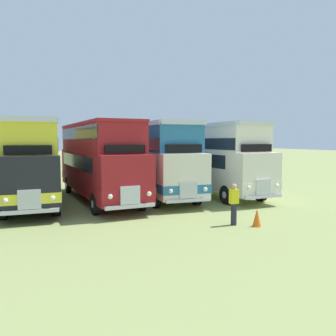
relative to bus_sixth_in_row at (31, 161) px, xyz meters
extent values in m
cube|color=black|center=(0.00, -0.12, -0.66)|extent=(2.76, 10.08, 2.30)
cube|color=yellow|center=(0.00, -0.12, -1.26)|extent=(2.80, 10.13, 0.44)
cube|color=#19232D|center=(0.01, 0.28, -0.06)|extent=(2.73, 7.69, 0.76)
cube|color=#19232D|center=(-0.13, -5.07, -0.01)|extent=(2.20, 0.16, 0.90)
cube|color=silver|center=(-0.14, -5.18, -1.26)|extent=(0.90, 0.14, 0.80)
cube|color=silver|center=(-0.14, -5.21, -1.76)|extent=(2.30, 0.20, 0.16)
sphere|color=#EAEACC|center=(0.76, -5.21, -1.26)|extent=(0.22, 0.22, 0.22)
sphere|color=#EAEACC|center=(-1.04, -5.16, -1.26)|extent=(0.22, 0.22, 0.22)
cube|color=yellow|center=(0.00, 0.13, 1.24)|extent=(2.64, 9.18, 1.50)
cube|color=silver|center=(-0.12, -4.63, 2.04)|extent=(2.40, 0.16, 0.24)
cube|color=silver|center=(0.11, 4.19, 2.04)|extent=(2.40, 0.16, 0.24)
cube|color=silver|center=(1.20, 0.10, 2.04)|extent=(0.34, 9.12, 0.24)
cube|color=silver|center=(-1.20, 0.17, 2.04)|extent=(0.34, 9.12, 0.24)
cube|color=#19232D|center=(0.00, 0.13, 0.94)|extent=(2.67, 9.08, 0.64)
cube|color=black|center=(-0.12, -4.58, 0.74)|extent=(1.90, 0.17, 0.40)
cylinder|color=black|center=(1.06, -3.56, -1.84)|extent=(0.31, 1.05, 1.04)
cylinder|color=silver|center=(1.21, -3.56, -1.84)|extent=(0.03, 0.36, 0.36)
cylinder|color=black|center=(-1.24, -3.50, -1.84)|extent=(0.31, 1.05, 1.04)
cylinder|color=black|center=(1.23, 3.06, -1.84)|extent=(0.31, 1.05, 1.04)
cylinder|color=silver|center=(1.38, 3.06, -1.84)|extent=(0.03, 0.36, 0.36)
cylinder|color=black|center=(-1.07, 3.12, -1.84)|extent=(0.31, 1.05, 1.04)
cylinder|color=silver|center=(-1.22, 3.13, -1.84)|extent=(0.03, 0.36, 0.36)
cube|color=maroon|center=(3.65, -0.09, -0.66)|extent=(3.15, 11.18, 2.30)
cube|color=maroon|center=(3.65, -0.09, -1.26)|extent=(3.19, 11.22, 0.44)
cube|color=#19232D|center=(3.62, 0.31, -0.06)|extent=(3.04, 8.78, 0.76)
cube|color=#19232D|center=(3.97, -5.54, -0.01)|extent=(2.20, 0.23, 0.90)
cube|color=silver|center=(3.98, -5.65, -1.26)|extent=(0.91, 0.17, 0.80)
cube|color=silver|center=(3.98, -5.68, -1.76)|extent=(2.30, 0.28, 0.16)
sphere|color=#EAEACC|center=(4.88, -5.61, -1.26)|extent=(0.22, 0.22, 0.22)
sphere|color=#EAEACC|center=(3.08, -5.71, -1.26)|extent=(0.22, 0.22, 0.22)
cube|color=maroon|center=(3.63, 0.16, 1.24)|extent=(3.00, 10.27, 1.50)
cube|color=maroon|center=(3.63, 0.16, 2.06)|extent=(3.07, 10.38, 0.14)
cube|color=#19232D|center=(3.63, 0.16, 1.54)|extent=(3.03, 10.17, 0.68)
cube|color=black|center=(3.94, -5.05, 0.74)|extent=(1.90, 0.23, 0.40)
cylinder|color=black|center=(5.03, -3.93, -1.84)|extent=(0.34, 1.05, 1.04)
cylinder|color=silver|center=(5.18, -3.93, -1.84)|extent=(0.04, 0.36, 0.36)
cylinder|color=black|center=(2.73, -4.07, -1.84)|extent=(0.34, 1.05, 1.04)
cylinder|color=silver|center=(2.58, -4.08, -1.84)|extent=(0.04, 0.36, 0.36)
cylinder|color=black|center=(4.57, 3.70, -1.84)|extent=(0.34, 1.05, 1.04)
cylinder|color=silver|center=(4.72, 3.71, -1.84)|extent=(0.04, 0.36, 0.36)
cylinder|color=black|center=(2.28, 3.56, -1.84)|extent=(0.34, 1.05, 1.04)
cylinder|color=silver|center=(2.13, 3.55, -1.84)|extent=(0.04, 0.36, 0.36)
cube|color=silver|center=(7.30, -0.05, -0.66)|extent=(3.07, 10.38, 2.30)
cube|color=teal|center=(7.30, -0.05, -1.26)|extent=(3.11, 10.42, 0.44)
cube|color=#19232D|center=(7.32, 0.34, -0.06)|extent=(2.97, 7.99, 0.76)
cube|color=#19232D|center=(7.01, -5.12, -0.01)|extent=(2.20, 0.22, 0.90)
cube|color=silver|center=(7.01, -5.22, -1.26)|extent=(0.91, 0.17, 0.80)
cube|color=silver|center=(7.00, -5.25, -1.76)|extent=(2.30, 0.27, 0.16)
sphere|color=#EAEACC|center=(7.90, -5.29, -1.26)|extent=(0.22, 0.22, 0.22)
sphere|color=#EAEACC|center=(6.11, -5.18, -1.26)|extent=(0.22, 0.22, 0.22)
cube|color=teal|center=(7.31, 0.19, 1.24)|extent=(2.92, 9.48, 1.50)
cube|color=silver|center=(7.04, -4.68, 2.04)|extent=(2.40, 0.23, 0.24)
cube|color=silver|center=(7.54, 4.37, 2.04)|extent=(2.40, 0.23, 0.24)
cube|color=silver|center=(8.51, 0.13, 2.04)|extent=(0.62, 9.35, 0.24)
cube|color=silver|center=(6.11, 0.26, 2.04)|extent=(0.62, 9.35, 0.24)
cube|color=#19232D|center=(7.31, 0.19, 0.94)|extent=(2.95, 9.38, 0.64)
cube|color=black|center=(7.04, -4.63, 0.74)|extent=(1.90, 0.23, 0.40)
cylinder|color=black|center=(8.25, -3.64, -1.84)|extent=(0.34, 1.05, 1.04)
cylinder|color=silver|center=(8.40, -3.65, -1.84)|extent=(0.04, 0.36, 0.36)
cylinder|color=black|center=(5.95, -3.51, -1.84)|extent=(0.34, 1.05, 1.04)
cylinder|color=silver|center=(5.80, -3.50, -1.84)|extent=(0.04, 0.36, 0.36)
cylinder|color=black|center=(8.63, 3.20, -1.84)|extent=(0.34, 1.05, 1.04)
cylinder|color=silver|center=(8.78, 3.20, -1.84)|extent=(0.04, 0.36, 0.36)
cylinder|color=black|center=(6.33, 3.33, -1.84)|extent=(0.34, 1.05, 1.04)
cylinder|color=silver|center=(6.18, 3.34, -1.84)|extent=(0.04, 0.36, 0.36)
cube|color=silver|center=(10.94, -0.31, -0.66)|extent=(2.78, 10.61, 2.30)
cube|color=silver|center=(10.94, -0.31, -1.26)|extent=(2.82, 10.65, 0.44)
cube|color=#19232D|center=(10.93, 0.09, -0.06)|extent=(2.75, 8.21, 0.76)
cube|color=#19232D|center=(11.08, -5.53, -0.01)|extent=(2.20, 0.16, 0.90)
cube|color=silver|center=(11.09, -5.64, -1.26)|extent=(0.90, 0.14, 0.80)
cube|color=silver|center=(11.09, -5.67, -1.76)|extent=(2.30, 0.20, 0.16)
sphere|color=#EAEACC|center=(11.99, -5.62, -1.26)|extent=(0.22, 0.22, 0.22)
sphere|color=#EAEACC|center=(10.19, -5.67, -1.26)|extent=(0.22, 0.22, 0.22)
cube|color=silver|center=(10.94, -0.06, 1.24)|extent=(2.66, 9.71, 1.50)
cube|color=silver|center=(11.07, -5.09, 2.04)|extent=(2.40, 0.16, 0.24)
cube|color=silver|center=(10.82, 4.26, 2.04)|extent=(2.40, 0.16, 0.24)
cube|color=silver|center=(12.14, -0.03, 2.04)|extent=(0.36, 9.65, 0.24)
cube|color=silver|center=(9.74, -0.10, 2.04)|extent=(0.36, 9.65, 0.24)
cube|color=#19232D|center=(10.94, -0.06, 0.94)|extent=(2.69, 9.61, 0.64)
cube|color=black|center=(11.07, -5.04, 0.74)|extent=(1.90, 0.17, 0.40)
cylinder|color=black|center=(12.19, -3.96, -1.84)|extent=(0.31, 1.05, 1.04)
cylinder|color=silver|center=(12.34, -3.95, -1.84)|extent=(0.03, 0.36, 0.36)
cylinder|color=black|center=(9.89, -4.02, -1.84)|extent=(0.31, 1.05, 1.04)
cylinder|color=silver|center=(9.74, -4.02, -1.84)|extent=(0.03, 0.36, 0.36)
cylinder|color=black|center=(12.00, 3.19, -1.84)|extent=(0.31, 1.05, 1.04)
cylinder|color=silver|center=(12.15, 3.19, -1.84)|extent=(0.03, 0.36, 0.36)
cylinder|color=black|center=(9.70, 3.13, -1.84)|extent=(0.31, 1.05, 1.04)
cylinder|color=silver|center=(9.55, 3.12, -1.84)|extent=(0.03, 0.36, 0.36)
cone|color=orange|center=(8.46, -8.71, -1.99)|extent=(0.36, 0.36, 0.73)
cylinder|color=#23232D|center=(7.70, -8.16, -1.91)|extent=(0.24, 0.24, 0.90)
cube|color=yellow|center=(7.70, -8.16, -1.16)|extent=(0.36, 0.22, 0.60)
sphere|color=tan|center=(7.70, -8.16, -0.74)|extent=(0.22, 0.22, 0.22)
cylinder|color=#8C704C|center=(5.15, 11.76, -1.83)|extent=(0.08, 0.08, 1.05)
cylinder|color=#8C704C|center=(13.94, 11.76, -1.83)|extent=(0.08, 0.08, 1.05)
camera|label=1|loc=(-0.08, -20.20, 1.16)|focal=36.91mm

